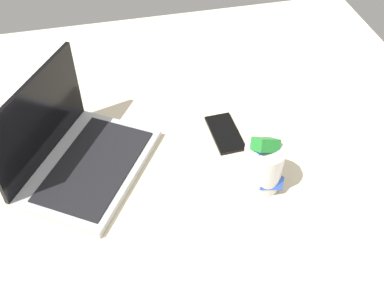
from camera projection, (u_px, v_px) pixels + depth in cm
name	position (u px, v px, depth cm)	size (l,w,h in cm)	color
bed_mattress	(219.00, 254.00, 106.49)	(180.00, 140.00, 18.00)	beige
laptop	(76.00, 154.00, 109.95)	(40.20, 37.25, 23.00)	#B7BABC
snack_cup	(263.00, 166.00, 105.13)	(9.09, 9.00, 14.83)	silver
cell_phone	(225.00, 133.00, 120.66)	(6.80, 14.00, 0.80)	black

